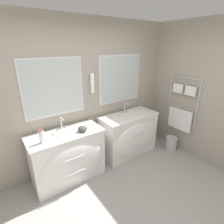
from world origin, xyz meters
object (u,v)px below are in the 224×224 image
object	(u,v)px
amenity_bowl	(82,129)
waste_bin	(171,143)
vanity_right	(129,134)
toiletry_bottle	(42,137)
vanity_left	(69,157)

from	to	relation	value
amenity_bowl	waste_bin	size ratio (longest dim) A/B	0.53
vanity_right	amenity_bowl	xyz separation A→B (m)	(-1.07, -0.07, 0.46)
toiletry_bottle	waste_bin	bearing A→B (deg)	-8.53
vanity_right	waste_bin	bearing A→B (deg)	-27.29
vanity_left	waste_bin	xyz separation A→B (m)	(2.15, -0.43, -0.29)
toiletry_bottle	waste_bin	world-z (taller)	toiletry_bottle
vanity_right	waste_bin	xyz separation A→B (m)	(0.84, -0.43, -0.29)
vanity_left	waste_bin	bearing A→B (deg)	-11.34
vanity_right	amenity_bowl	size ratio (longest dim) A/B	7.64
vanity_left	vanity_right	world-z (taller)	same
vanity_left	toiletry_bottle	world-z (taller)	toiletry_bottle
toiletry_bottle	waste_bin	xyz separation A→B (m)	(2.52, -0.38, -0.80)
vanity_left	vanity_right	distance (m)	1.32
vanity_left	waste_bin	size ratio (longest dim) A/B	4.07
toiletry_bottle	amenity_bowl	size ratio (longest dim) A/B	1.33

